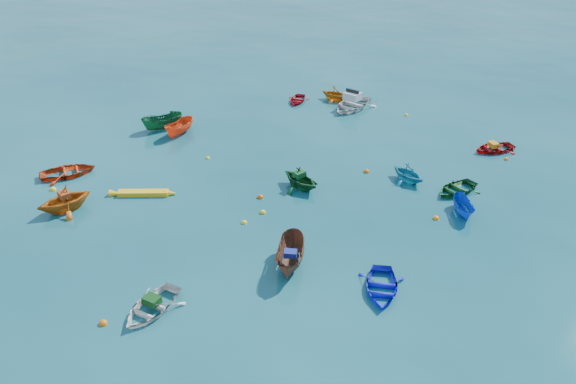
# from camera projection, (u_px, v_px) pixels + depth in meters

# --- Properties ---
(ground) EXTENTS (160.00, 160.00, 0.00)m
(ground) POSITION_uv_depth(u_px,v_px,m) (278.00, 248.00, 28.18)
(ground) COLOR #0A414D
(ground) RESTS_ON ground
(dinghy_white_near) EXTENTS (3.21, 3.67, 0.63)m
(dinghy_white_near) POSITION_uv_depth(u_px,v_px,m) (152.00, 310.00, 24.17)
(dinghy_white_near) COLOR silver
(dinghy_white_near) RESTS_ON ground
(sampan_brown_mid) EXTENTS (1.40, 3.45, 1.32)m
(sampan_brown_mid) POSITION_uv_depth(u_px,v_px,m) (291.00, 265.00, 26.94)
(sampan_brown_mid) COLOR brown
(sampan_brown_mid) RESTS_ON ground
(dinghy_blue_se) EXTENTS (2.30, 3.12, 0.63)m
(dinghy_blue_se) POSITION_uv_depth(u_px,v_px,m) (381.00, 290.00, 25.33)
(dinghy_blue_se) COLOR #1115D7
(dinghy_blue_se) RESTS_ON ground
(dinghy_orange_w) EXTENTS (3.92, 3.93, 1.57)m
(dinghy_orange_w) POSITION_uv_depth(u_px,v_px,m) (67.00, 210.00, 31.36)
(dinghy_orange_w) COLOR #C25F12
(dinghy_orange_w) RESTS_ON ground
(dinghy_green_e) EXTENTS (3.56, 3.49, 0.60)m
(dinghy_green_e) POSITION_uv_depth(u_px,v_px,m) (456.00, 192.00, 33.14)
(dinghy_green_e) COLOR #11491C
(dinghy_green_e) RESTS_ON ground
(dinghy_cyan_se) EXTENTS (3.05, 3.07, 1.23)m
(dinghy_cyan_se) POSITION_uv_depth(u_px,v_px,m) (407.00, 181.00, 34.32)
(dinghy_cyan_se) COLOR teal
(dinghy_cyan_se) RESTS_ON ground
(dinghy_red_nw) EXTENTS (4.06, 3.67, 0.69)m
(dinghy_red_nw) POSITION_uv_depth(u_px,v_px,m) (69.00, 175.00, 34.98)
(dinghy_red_nw) COLOR #BE340F
(dinghy_red_nw) RESTS_ON ground
(sampan_orange_n) EXTENTS (2.08, 3.10, 1.12)m
(sampan_orange_n) POSITION_uv_depth(u_px,v_px,m) (180.00, 134.00, 40.44)
(sampan_orange_n) COLOR #EF4616
(sampan_orange_n) RESTS_ON ground
(dinghy_green_n) EXTENTS (3.52, 3.50, 1.40)m
(dinghy_green_n) POSITION_uv_depth(u_px,v_px,m) (300.00, 188.00, 33.58)
(dinghy_green_n) COLOR #10471F
(dinghy_green_n) RESTS_ON ground
(dinghy_red_ne) EXTENTS (3.49, 3.06, 0.60)m
(dinghy_red_ne) POSITION_uv_depth(u_px,v_px,m) (493.00, 151.00, 38.03)
(dinghy_red_ne) COLOR #A40D0E
(dinghy_red_ne) RESTS_ON ground
(sampan_blue_far) EXTENTS (1.13, 2.47, 0.93)m
(sampan_blue_far) POSITION_uv_depth(u_px,v_px,m) (462.00, 213.00, 31.05)
(sampan_blue_far) COLOR #0E40B7
(sampan_blue_far) RESTS_ON ground
(dinghy_red_far) EXTENTS (2.17, 2.77, 0.52)m
(dinghy_red_far) POSITION_uv_depth(u_px,v_px,m) (297.00, 102.00, 46.13)
(dinghy_red_far) COLOR #AA0E16
(dinghy_red_far) RESTS_ON ground
(dinghy_orange_far) EXTENTS (3.20, 3.07, 1.31)m
(dinghy_orange_far) POSITION_uv_depth(u_px,v_px,m) (335.00, 100.00, 46.42)
(dinghy_orange_far) COLOR #B96911
(dinghy_orange_far) RESTS_ON ground
(sampan_green_far) EXTENTS (3.21, 2.84, 1.21)m
(sampan_green_far) POSITION_uv_depth(u_px,v_px,m) (163.00, 129.00, 41.29)
(sampan_green_far) COLOR #14572D
(sampan_green_far) RESTS_ON ground
(kayak_yellow) EXTENTS (3.66, 0.93, 0.36)m
(kayak_yellow) POSITION_uv_depth(u_px,v_px,m) (144.00, 195.00, 32.81)
(kayak_yellow) COLOR yellow
(kayak_yellow) RESTS_ON ground
(motorboat_white) EXTENTS (4.78, 5.15, 1.47)m
(motorboat_white) POSITION_uv_depth(u_px,v_px,m) (352.00, 108.00, 44.84)
(motorboat_white) COLOR silver
(motorboat_white) RESTS_ON ground
(tarp_green_a) EXTENTS (0.86, 0.77, 0.34)m
(tarp_green_a) POSITION_uv_depth(u_px,v_px,m) (152.00, 300.00, 24.01)
(tarp_green_a) COLOR #104215
(tarp_green_a) RESTS_ON dinghy_white_near
(tarp_blue_a) EXTENTS (0.62, 0.48, 0.29)m
(tarp_blue_a) POSITION_uv_depth(u_px,v_px,m) (290.00, 254.00, 26.41)
(tarp_blue_a) COLOR navy
(tarp_blue_a) RESTS_ON sampan_brown_mid
(tarp_orange_a) EXTENTS (0.88, 0.88, 0.34)m
(tarp_orange_a) POSITION_uv_depth(u_px,v_px,m) (64.00, 195.00, 30.92)
(tarp_orange_a) COLOR #B13C12
(tarp_orange_a) RESTS_ON dinghy_orange_w
(tarp_green_b) EXTENTS (0.84, 0.85, 0.33)m
(tarp_green_b) POSITION_uv_depth(u_px,v_px,m) (299.00, 174.00, 33.22)
(tarp_green_b) COLOR #134D1F
(tarp_green_b) RESTS_ON dinghy_green_n
(tarp_orange_b) EXTENTS (0.72, 0.80, 0.32)m
(tarp_orange_b) POSITION_uv_depth(u_px,v_px,m) (493.00, 145.00, 37.77)
(tarp_orange_b) COLOR orange
(tarp_orange_b) RESTS_ON dinghy_red_ne
(buoy_or_a) EXTENTS (0.37, 0.37, 0.37)m
(buoy_or_a) POSITION_uv_depth(u_px,v_px,m) (103.00, 324.00, 23.46)
(buoy_or_a) COLOR orange
(buoy_or_a) RESTS_ON ground
(buoy_ye_a) EXTENTS (0.32, 0.32, 0.32)m
(buoy_ye_a) POSITION_uv_depth(u_px,v_px,m) (244.00, 223.00, 30.19)
(buoy_ye_a) COLOR yellow
(buoy_ye_a) RESTS_ON ground
(buoy_or_b) EXTENTS (0.36, 0.36, 0.36)m
(buoy_or_b) POSITION_uv_depth(u_px,v_px,m) (436.00, 219.00, 30.56)
(buoy_or_b) COLOR orange
(buoy_or_b) RESTS_ON ground
(buoy_ye_b) EXTENTS (0.38, 0.38, 0.38)m
(buoy_ye_b) POSITION_uv_depth(u_px,v_px,m) (53.00, 190.00, 33.33)
(buoy_ye_b) COLOR yellow
(buoy_ye_b) RESTS_ON ground
(buoy_or_c) EXTENTS (0.38, 0.38, 0.38)m
(buoy_or_c) POSITION_uv_depth(u_px,v_px,m) (260.00, 198.00, 32.53)
(buoy_or_c) COLOR #D84A0B
(buoy_or_c) RESTS_ON ground
(buoy_ye_c) EXTENTS (0.35, 0.35, 0.35)m
(buoy_ye_c) POSITION_uv_depth(u_px,v_px,m) (263.00, 213.00, 31.08)
(buoy_ye_c) COLOR yellow
(buoy_ye_c) RESTS_ON ground
(buoy_or_d) EXTENTS (0.31, 0.31, 0.31)m
(buoy_or_d) POSITION_uv_depth(u_px,v_px,m) (506.00, 160.00, 36.83)
(buoy_or_d) COLOR orange
(buoy_or_d) RESTS_ON ground
(buoy_ye_d) EXTENTS (0.29, 0.29, 0.29)m
(buoy_ye_d) POSITION_uv_depth(u_px,v_px,m) (208.00, 159.00, 36.98)
(buoy_ye_d) COLOR yellow
(buoy_ye_d) RESTS_ON ground
(buoy_or_e) EXTENTS (0.38, 0.38, 0.38)m
(buoy_or_e) POSITION_uv_depth(u_px,v_px,m) (366.00, 172.00, 35.32)
(buoy_or_e) COLOR #DB5A0B
(buoy_or_e) RESTS_ON ground
(buoy_ye_e) EXTENTS (0.31, 0.31, 0.31)m
(buoy_ye_e) POSITION_uv_depth(u_px,v_px,m) (406.00, 116.00, 43.51)
(buoy_ye_e) COLOR yellow
(buoy_ye_e) RESTS_ON ground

